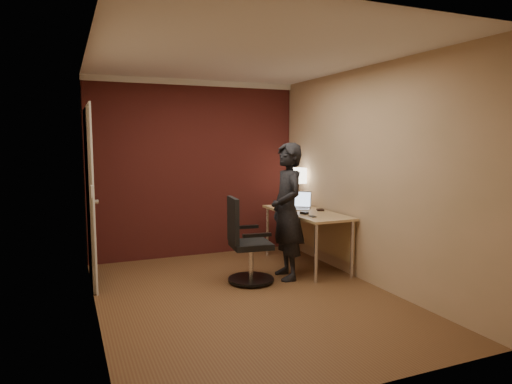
# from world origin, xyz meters

# --- Properties ---
(room) EXTENTS (4.00, 4.00, 4.00)m
(room) POSITION_xyz_m (-0.27, 1.54, 1.37)
(room) COLOR brown
(room) RESTS_ON ground
(desk) EXTENTS (0.60, 1.50, 0.73)m
(desk) POSITION_xyz_m (1.25, 0.82, 0.60)
(desk) COLOR tan
(desk) RESTS_ON ground
(desk_lamp) EXTENTS (0.22, 0.22, 0.54)m
(desk_lamp) POSITION_xyz_m (1.34, 1.41, 1.15)
(desk_lamp) COLOR silver
(desk_lamp) RESTS_ON desk
(laptop) EXTENTS (0.42, 0.41, 0.23)m
(laptop) POSITION_xyz_m (1.19, 1.06, 0.79)
(laptop) COLOR silver
(laptop) RESTS_ON desk
(mouse) EXTENTS (0.09, 0.11, 0.03)m
(mouse) POSITION_xyz_m (1.04, 0.62, 0.75)
(mouse) COLOR black
(mouse) RESTS_ON desk
(phone) EXTENTS (0.07, 0.12, 0.01)m
(phone) POSITION_xyz_m (1.04, 0.41, 0.73)
(phone) COLOR black
(phone) RESTS_ON desk
(wallet) EXTENTS (0.12, 0.14, 0.02)m
(wallet) POSITION_xyz_m (1.38, 0.79, 0.74)
(wallet) COLOR black
(wallet) RESTS_ON desk
(office_chair) EXTENTS (0.54, 0.58, 0.99)m
(office_chair) POSITION_xyz_m (0.17, 0.43, 0.44)
(office_chair) COLOR black
(office_chair) RESTS_ON ground
(person) EXTENTS (0.45, 0.63, 1.63)m
(person) POSITION_xyz_m (0.70, 0.43, 0.82)
(person) COLOR black
(person) RESTS_ON ground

